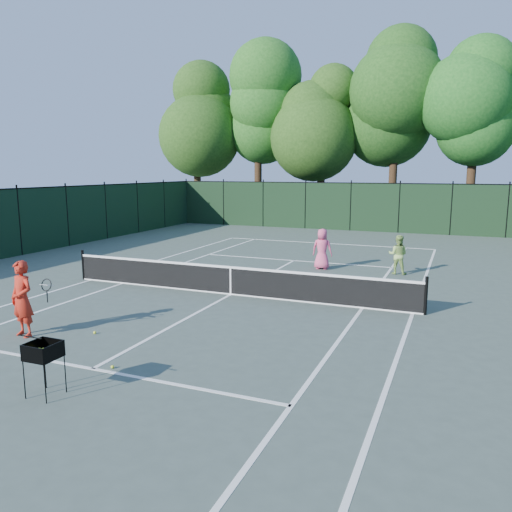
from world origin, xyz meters
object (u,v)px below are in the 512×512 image
at_px(player_pink, 322,249).
at_px(loose_ball_midcourt, 95,333).
at_px(ball_hopper, 43,351).
at_px(coach, 22,299).
at_px(loose_ball_near_cart, 112,367).
at_px(player_green, 398,255).

bearing_deg(player_pink, loose_ball_midcourt, 70.46).
distance_m(ball_hopper, loose_ball_midcourt, 3.38).
relative_size(coach, loose_ball_near_cart, 26.48).
height_order(player_green, loose_ball_near_cart, player_green).
bearing_deg(ball_hopper, loose_ball_near_cart, 76.88).
relative_size(loose_ball_near_cart, loose_ball_midcourt, 1.00).
relative_size(player_pink, loose_ball_midcourt, 23.61).
bearing_deg(player_green, coach, 57.95).
bearing_deg(loose_ball_midcourt, ball_hopper, -64.10).
xyz_separation_m(coach, ball_hopper, (2.87, -2.23, -0.09)).
xyz_separation_m(coach, player_green, (7.28, 10.64, -0.17)).
height_order(ball_hopper, loose_ball_near_cart, ball_hopper).
bearing_deg(loose_ball_near_cart, player_pink, 83.74).
bearing_deg(loose_ball_midcourt, player_green, 59.43).
xyz_separation_m(player_pink, loose_ball_near_cart, (-1.24, -11.29, -0.77)).
bearing_deg(loose_ball_midcourt, loose_ball_near_cart, -41.77).
relative_size(coach, ball_hopper, 1.87).
bearing_deg(player_green, ball_hopper, 73.42).
distance_m(coach, player_green, 12.89).
relative_size(ball_hopper, loose_ball_midcourt, 14.20).
distance_m(coach, ball_hopper, 3.63).
relative_size(player_green, loose_ball_near_cart, 21.65).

